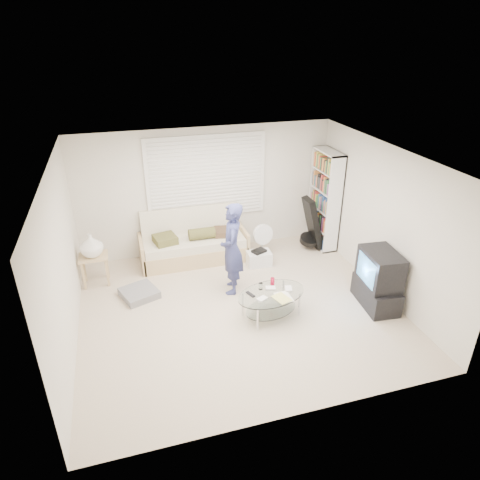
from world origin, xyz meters
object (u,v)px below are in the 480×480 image
object	(u,v)px
tv_unit	(378,280)
coffee_table	(271,297)
futon_sofa	(194,244)
bookshelf	(325,200)

from	to	relation	value
tv_unit	coffee_table	world-z (taller)	tv_unit
futon_sofa	tv_unit	world-z (taller)	futon_sofa
futon_sofa	coffee_table	distance (m)	2.33
bookshelf	tv_unit	distance (m)	2.33
futon_sofa	bookshelf	size ratio (longest dim) A/B	1.03
coffee_table	bookshelf	bearing A→B (deg)	47.76
bookshelf	tv_unit	world-z (taller)	bookshelf
futon_sofa	tv_unit	xyz separation A→B (m)	(2.58, -2.38, 0.14)
futon_sofa	tv_unit	distance (m)	3.51
futon_sofa	coffee_table	world-z (taller)	futon_sofa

